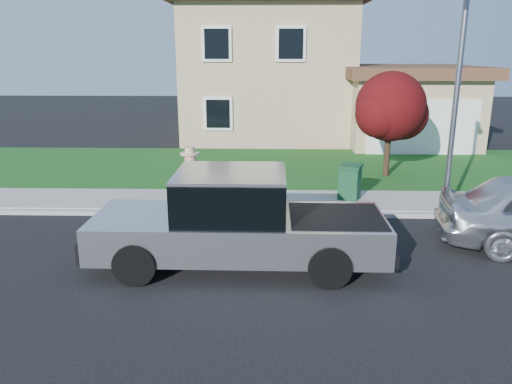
# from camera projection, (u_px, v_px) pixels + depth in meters

# --- Properties ---
(ground) EXTENTS (80.00, 80.00, 0.00)m
(ground) POSITION_uv_depth(u_px,v_px,m) (263.00, 259.00, 10.72)
(ground) COLOR black
(ground) RESTS_ON ground
(curb) EXTENTS (40.00, 0.20, 0.12)m
(curb) POSITION_uv_depth(u_px,v_px,m) (302.00, 214.00, 13.46)
(curb) COLOR gray
(curb) RESTS_ON ground
(sidewalk) EXTENTS (40.00, 2.00, 0.15)m
(sidewalk) POSITION_uv_depth(u_px,v_px,m) (299.00, 202.00, 14.52)
(sidewalk) COLOR gray
(sidewalk) RESTS_ON ground
(lawn) EXTENTS (40.00, 7.00, 0.10)m
(lawn) POSITION_uv_depth(u_px,v_px,m) (293.00, 168.00, 18.85)
(lawn) COLOR #124016
(lawn) RESTS_ON ground
(house) EXTENTS (14.00, 11.30, 6.85)m
(house) POSITION_uv_depth(u_px,v_px,m) (293.00, 74.00, 25.57)
(house) COLOR tan
(house) RESTS_ON ground
(pickup_truck) EXTENTS (6.11, 2.37, 2.00)m
(pickup_truck) POSITION_uv_depth(u_px,v_px,m) (238.00, 222.00, 10.19)
(pickup_truck) COLOR black
(pickup_truck) RESTS_ON ground
(woman) EXTENTS (0.71, 0.51, 2.01)m
(woman) POSITION_uv_depth(u_px,v_px,m) (191.00, 188.00, 12.71)
(woman) COLOR tan
(woman) RESTS_ON ground
(ornamental_tree) EXTENTS (2.61, 2.35, 3.58)m
(ornamental_tree) POSITION_uv_depth(u_px,v_px,m) (391.00, 110.00, 16.84)
(ornamental_tree) COLOR black
(ornamental_tree) RESTS_ON lawn
(trash_bin) EXTENTS (0.82, 0.87, 1.00)m
(trash_bin) POSITION_uv_depth(u_px,v_px,m) (350.00, 181.00, 14.50)
(trash_bin) COLOR #103D21
(trash_bin) RESTS_ON sidewalk
(street_lamp) EXTENTS (0.40, 0.74, 5.66)m
(street_lamp) POSITION_uv_depth(u_px,v_px,m) (456.00, 99.00, 11.59)
(street_lamp) COLOR slate
(street_lamp) RESTS_ON ground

